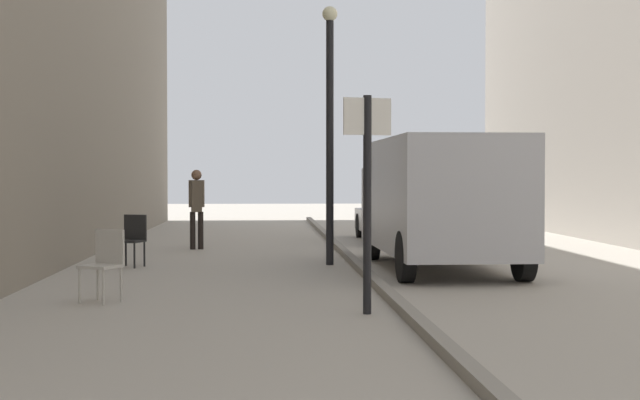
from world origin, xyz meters
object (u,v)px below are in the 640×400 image
(parked_car, at_px, (399,213))
(cafe_chair_near_window, at_px, (132,237))
(delivery_van, at_px, (440,199))
(lamp_post, at_px, (330,117))
(street_sign_post, at_px, (367,184))
(cafe_chair_by_doorway, at_px, (105,260))
(pedestrian_main_foreground, at_px, (197,203))

(parked_car, distance_m, cafe_chair_near_window, 8.42)
(delivery_van, xyz_separation_m, cafe_chair_near_window, (-5.46, 0.84, -0.69))
(parked_car, height_order, lamp_post, lamp_post)
(parked_car, height_order, street_sign_post, street_sign_post)
(parked_car, xyz_separation_m, cafe_chair_by_doorway, (-5.49, -10.73, -0.17))
(street_sign_post, distance_m, cafe_chair_by_doorway, 3.68)
(pedestrian_main_foreground, xyz_separation_m, cafe_chair_near_window, (-0.88, -3.87, -0.48))
(delivery_van, bearing_deg, lamp_post, 151.66)
(cafe_chair_near_window, relative_size, cafe_chair_by_doorway, 1.00)
(pedestrian_main_foreground, distance_m, cafe_chair_by_doorway, 8.53)
(pedestrian_main_foreground, relative_size, delivery_van, 0.32)
(delivery_van, distance_m, lamp_post, 2.57)
(cafe_chair_near_window, height_order, cafe_chair_by_doorway, same)
(pedestrian_main_foreground, bearing_deg, lamp_post, 117.78)
(lamp_post, xyz_separation_m, cafe_chair_by_doorway, (-3.30, -4.74, -2.18))
(street_sign_post, relative_size, cafe_chair_by_doorway, 2.77)
(parked_car, bearing_deg, pedestrian_main_foreground, -155.81)
(pedestrian_main_foreground, height_order, delivery_van, delivery_van)
(street_sign_post, height_order, lamp_post, lamp_post)
(delivery_van, relative_size, lamp_post, 1.16)
(cafe_chair_by_doorway, bearing_deg, pedestrian_main_foreground, -66.27)
(delivery_van, height_order, cafe_chair_by_doorway, delivery_van)
(pedestrian_main_foreground, distance_m, parked_car, 5.40)
(pedestrian_main_foreground, relative_size, lamp_post, 0.37)
(lamp_post, height_order, cafe_chair_by_doorway, lamp_post)
(pedestrian_main_foreground, xyz_separation_m, parked_car, (4.90, 2.24, -0.32))
(parked_car, height_order, cafe_chair_by_doorway, parked_car)
(delivery_van, distance_m, cafe_chair_by_doorway, 6.43)
(lamp_post, distance_m, cafe_chair_near_window, 4.20)
(street_sign_post, relative_size, lamp_post, 0.55)
(street_sign_post, relative_size, cafe_chair_near_window, 2.77)
(parked_car, relative_size, lamp_post, 0.88)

